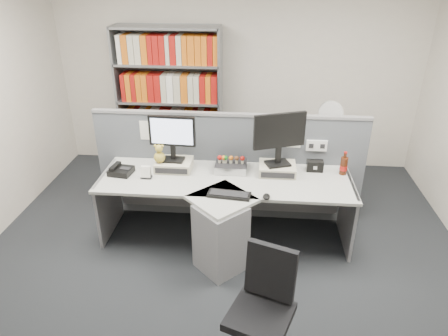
# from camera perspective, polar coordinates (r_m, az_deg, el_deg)

# --- Properties ---
(ground) EXTENTS (5.50, 5.50, 0.00)m
(ground) POSITION_cam_1_polar(r_m,az_deg,el_deg) (3.96, -0.86, -16.33)
(ground) COLOR #25272B
(ground) RESTS_ON ground
(room_shell) EXTENTS (5.04, 5.54, 2.72)m
(room_shell) POSITION_cam_1_polar(r_m,az_deg,el_deg) (3.03, -1.09, 9.26)
(room_shell) COLOR beige
(room_shell) RESTS_ON ground
(partition) EXTENTS (3.00, 0.08, 1.27)m
(partition) POSITION_cam_1_polar(r_m,az_deg,el_deg) (4.62, 0.71, 0.31)
(partition) COLOR #575C63
(partition) RESTS_ON ground
(desk) EXTENTS (2.60, 1.20, 0.72)m
(desk) POSITION_cam_1_polar(r_m,az_deg,el_deg) (4.15, -0.07, -6.08)
(desk) COLOR #B0B1AB
(desk) RESTS_ON ground
(monitor_riser_left) EXTENTS (0.38, 0.31, 0.10)m
(monitor_riser_left) POSITION_cam_1_polar(r_m,az_deg,el_deg) (4.40, -7.00, 0.45)
(monitor_riser_left) COLOR beige
(monitor_riser_left) RESTS_ON desk
(monitor_riser_right) EXTENTS (0.38, 0.31, 0.10)m
(monitor_riser_right) POSITION_cam_1_polar(r_m,az_deg,el_deg) (4.32, 7.45, -0.12)
(monitor_riser_right) COLOR beige
(monitor_riser_right) RESTS_ON desk
(monitor_left) EXTENTS (0.49, 0.17, 0.50)m
(monitor_left) POSITION_cam_1_polar(r_m,az_deg,el_deg) (4.26, -7.25, 4.64)
(monitor_left) COLOR black
(monitor_left) RESTS_ON monitor_riser_left
(monitor_right) EXTENTS (0.53, 0.25, 0.56)m
(monitor_right) POSITION_cam_1_polar(r_m,az_deg,el_deg) (4.16, 7.75, 4.62)
(monitor_right) COLOR black
(monitor_right) RESTS_ON monitor_riser_right
(desktop_pc) EXTENTS (0.33, 0.29, 0.09)m
(desktop_pc) POSITION_cam_1_polar(r_m,az_deg,el_deg) (4.35, 0.99, 0.27)
(desktop_pc) COLOR black
(desktop_pc) RESTS_ON desk
(figurines) EXTENTS (0.29, 0.05, 0.09)m
(figurines) POSITION_cam_1_polar(r_m,az_deg,el_deg) (4.30, 0.82, 1.31)
(figurines) COLOR beige
(figurines) RESTS_ON desktop_pc
(keyboard) EXTENTS (0.42, 0.20, 0.03)m
(keyboard) POSITION_cam_1_polar(r_m,az_deg,el_deg) (3.88, 0.72, -3.73)
(keyboard) COLOR black
(keyboard) RESTS_ON desk
(mouse) EXTENTS (0.07, 0.11, 0.04)m
(mouse) POSITION_cam_1_polar(r_m,az_deg,el_deg) (3.86, 5.96, -4.01)
(mouse) COLOR black
(mouse) RESTS_ON desk
(desk_phone) EXTENTS (0.25, 0.24, 0.10)m
(desk_phone) POSITION_cam_1_polar(r_m,az_deg,el_deg) (4.41, -14.25, -0.34)
(desk_phone) COLOR black
(desk_phone) RESTS_ON desk
(desk_calendar) EXTENTS (0.11, 0.08, 0.13)m
(desk_calendar) POSITION_cam_1_polar(r_m,az_deg,el_deg) (4.26, -10.83, -0.71)
(desk_calendar) COLOR black
(desk_calendar) RESTS_ON desk
(plush_toy) EXTENTS (0.12, 0.12, 0.20)m
(plush_toy) POSITION_cam_1_polar(r_m,az_deg,el_deg) (4.32, -9.02, 1.83)
(plush_toy) COLOR #AD9839
(plush_toy) RESTS_ON monitor_riser_left
(speaker) EXTENTS (0.17, 0.10, 0.12)m
(speaker) POSITION_cam_1_polar(r_m,az_deg,el_deg) (4.43, 12.55, 0.30)
(speaker) COLOR black
(speaker) RESTS_ON desk
(cola_bottle) EXTENTS (0.08, 0.08, 0.25)m
(cola_bottle) POSITION_cam_1_polar(r_m,az_deg,el_deg) (4.42, 16.37, 0.29)
(cola_bottle) COLOR #3F190A
(cola_bottle) RESTS_ON desk
(shelving_unit) EXTENTS (1.41, 0.40, 2.00)m
(shelving_unit) POSITION_cam_1_polar(r_m,az_deg,el_deg) (5.72, -7.51, 8.91)
(shelving_unit) COLOR gray
(shelving_unit) RESTS_ON ground
(filing_cabinet) EXTENTS (0.45, 0.61, 0.70)m
(filing_cabinet) POSITION_cam_1_polar(r_m,az_deg,el_deg) (5.48, 13.86, 0.46)
(filing_cabinet) COLOR gray
(filing_cabinet) RESTS_ON ground
(desk_fan) EXTENTS (0.29, 0.19, 0.51)m
(desk_fan) POSITION_cam_1_polar(r_m,az_deg,el_deg) (5.23, 14.66, 7.04)
(desk_fan) COLOR white
(desk_fan) RESTS_ON filing_cabinet
(office_chair) EXTENTS (0.60, 0.60, 0.90)m
(office_chair) POSITION_cam_1_polar(r_m,az_deg,el_deg) (3.13, 5.55, -18.51)
(office_chair) COLOR silver
(office_chair) RESTS_ON ground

